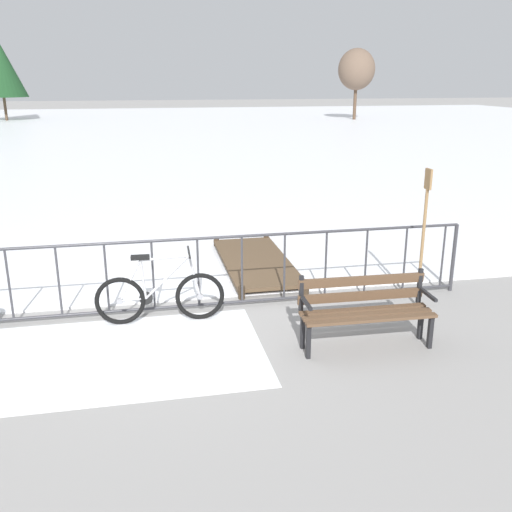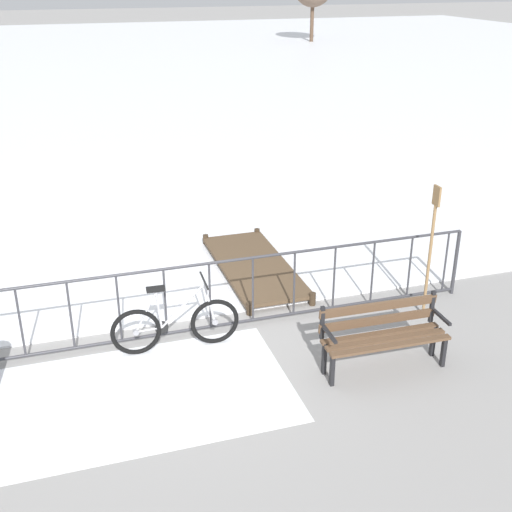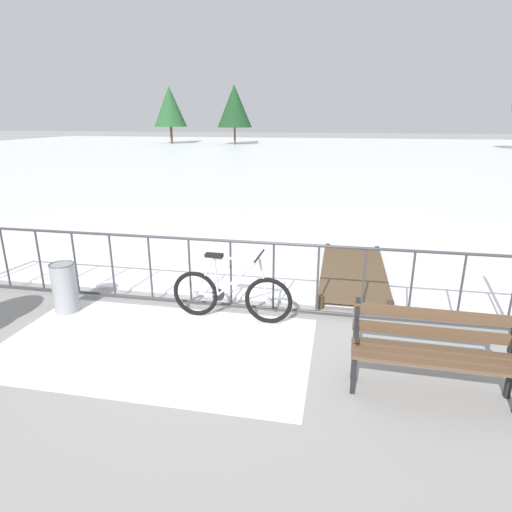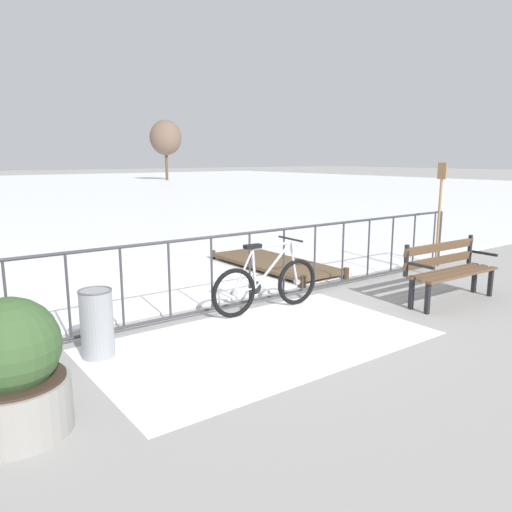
# 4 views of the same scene
# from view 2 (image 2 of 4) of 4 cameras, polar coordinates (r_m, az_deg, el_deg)

# --- Properties ---
(ground_plane) EXTENTS (160.00, 160.00, 0.00)m
(ground_plane) POSITION_cam_2_polar(r_m,az_deg,el_deg) (9.14, -7.73, -7.13)
(ground_plane) COLOR gray
(frozen_pond) EXTENTS (80.00, 56.00, 0.03)m
(frozen_pond) POSITION_cam_2_polar(r_m,az_deg,el_deg) (36.48, -16.22, 15.68)
(frozen_pond) COLOR white
(frozen_pond) RESTS_ON ground
(snow_patch) EXTENTS (3.84, 2.17, 0.01)m
(snow_patch) POSITION_cam_2_polar(r_m,az_deg,el_deg) (8.07, -10.93, -11.99)
(snow_patch) COLOR white
(snow_patch) RESTS_ON ground
(railing_fence) EXTENTS (9.06, 0.06, 1.07)m
(railing_fence) POSITION_cam_2_polar(r_m,az_deg,el_deg) (8.86, -7.93, -4.03)
(railing_fence) COLOR #38383D
(railing_fence) RESTS_ON ground
(bicycle_near_railing) EXTENTS (1.71, 0.52, 0.97)m
(bicycle_near_railing) POSITION_cam_2_polar(r_m,az_deg,el_deg) (8.71, -7.05, -5.94)
(bicycle_near_railing) COLOR black
(bicycle_near_railing) RESTS_ON ground
(park_bench) EXTENTS (1.61, 0.52, 0.89)m
(park_bench) POSITION_cam_2_polar(r_m,az_deg,el_deg) (8.37, 11.02, -6.43)
(park_bench) COLOR brown
(park_bench) RESTS_ON ground
(oar_upright) EXTENTS (0.04, 0.16, 1.98)m
(oar_upright) POSITION_cam_2_polar(r_m,az_deg,el_deg) (9.46, 15.06, 1.07)
(oar_upright) COLOR #937047
(oar_upright) RESTS_ON ground
(wooden_dock) EXTENTS (1.10, 2.85, 0.20)m
(wooden_dock) POSITION_cam_2_polar(r_m,az_deg,el_deg) (10.89, -0.19, -0.84)
(wooden_dock) COLOR brown
(wooden_dock) RESTS_ON ground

